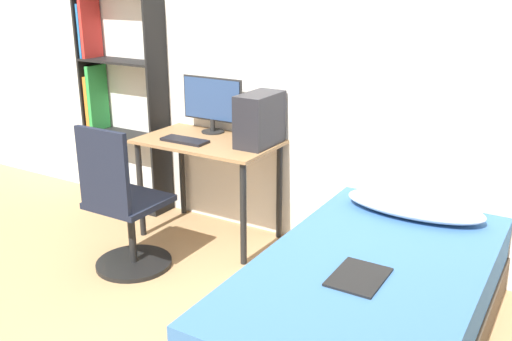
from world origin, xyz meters
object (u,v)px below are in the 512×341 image
at_px(bookshelf, 113,102).
at_px(bed, 369,305).
at_px(office_chair, 124,215).
at_px(keyboard, 185,140).
at_px(pc_tower, 260,119).
at_px(monitor, 212,102).

relative_size(bookshelf, bed, 0.93).
height_order(office_chair, keyboard, office_chair).
distance_m(keyboard, pc_tower, 0.57).
bearing_deg(keyboard, bookshelf, 163.00).
height_order(bookshelf, monitor, bookshelf).
bearing_deg(bed, bookshelf, 161.47).
xyz_separation_m(monitor, keyboard, (-0.02, -0.32, -0.22)).
distance_m(office_chair, monitor, 1.09).
height_order(bookshelf, pc_tower, bookshelf).
bearing_deg(pc_tower, bed, -34.79).
bearing_deg(bed, keyboard, 160.57).
bearing_deg(pc_tower, bookshelf, 176.51).
xyz_separation_m(bookshelf, monitor, (0.99, 0.02, 0.10)).
height_order(bed, keyboard, keyboard).
xyz_separation_m(monitor, pc_tower, (0.48, -0.11, -0.05)).
xyz_separation_m(bookshelf, bed, (2.59, -0.87, -0.64)).
xyz_separation_m(bookshelf, keyboard, (0.97, -0.30, -0.12)).
distance_m(bed, monitor, 1.97).
bearing_deg(bookshelf, bed, -18.53).
distance_m(office_chair, keyboard, 0.70).
distance_m(bookshelf, monitor, 1.00).
bearing_deg(office_chair, bed, 0.88).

